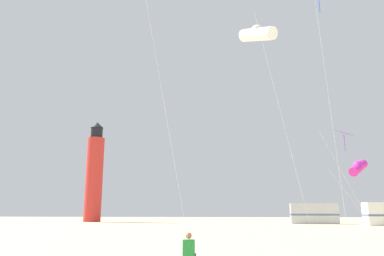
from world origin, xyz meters
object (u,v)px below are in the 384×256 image
(rv_van_silver, at_px, (314,214))
(kite_flyer_standing, at_px, (190,250))
(kite_diamond_violet, at_px, (344,136))
(kite_tube_magenta, at_px, (358,167))
(kite_diamond_blue, at_px, (319,5))
(lighthouse_distant, at_px, (94,174))
(kite_tube_white, at_px, (257,34))

(rv_van_silver, bearing_deg, kite_flyer_standing, -101.71)
(kite_flyer_standing, bearing_deg, kite_diamond_violet, -114.33)
(kite_diamond_violet, height_order, kite_tube_magenta, kite_diamond_violet)
(kite_diamond_blue, bearing_deg, kite_tube_magenta, 66.21)
(kite_tube_magenta, relative_size, rv_van_silver, 0.87)
(kite_diamond_blue, relative_size, rv_van_silver, 2.09)
(kite_diamond_blue, distance_m, lighthouse_distant, 50.53)
(kite_diamond_blue, distance_m, kite_tube_magenta, 13.86)
(lighthouse_distant, bearing_deg, kite_tube_white, -59.69)
(kite_flyer_standing, height_order, kite_diamond_blue, kite_diamond_blue)
(kite_tube_magenta, height_order, kite_tube_white, kite_tube_white)
(kite_diamond_violet, relative_size, kite_tube_magenta, 1.20)
(kite_diamond_violet, height_order, kite_diamond_blue, kite_diamond_blue)
(kite_flyer_standing, bearing_deg, rv_van_silver, -95.18)
(kite_flyer_standing, distance_m, kite_tube_magenta, 20.98)
(kite_diamond_violet, relative_size, kite_tube_white, 0.59)
(kite_diamond_blue, bearing_deg, lighthouse_distant, 123.95)
(kite_diamond_violet, bearing_deg, lighthouse_distant, 129.60)
(kite_flyer_standing, height_order, kite_diamond_violet, kite_diamond_violet)
(kite_diamond_violet, distance_m, kite_tube_white, 9.17)
(kite_diamond_blue, xyz_separation_m, kite_tube_magenta, (4.62, 10.47, -7.81))
(kite_flyer_standing, height_order, kite_tube_white, kite_tube_white)
(kite_tube_white, bearing_deg, kite_diamond_blue, 6.69)
(lighthouse_distant, bearing_deg, kite_flyer_standing, -65.92)
(kite_diamond_violet, distance_m, kite_diamond_blue, 8.48)
(kite_tube_white, height_order, rv_van_silver, kite_tube_white)
(kite_diamond_blue, distance_m, rv_van_silver, 38.42)
(kite_diamond_blue, xyz_separation_m, rv_van_silver, (6.35, 36.12, -11.48))
(kite_diamond_violet, height_order, lighthouse_distant, lighthouse_distant)
(kite_diamond_violet, bearing_deg, kite_tube_white, -135.56)
(kite_diamond_violet, distance_m, lighthouse_distant, 47.49)
(kite_diamond_violet, bearing_deg, kite_diamond_blue, -113.08)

